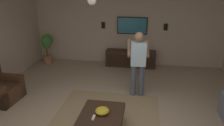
{
  "coord_description": "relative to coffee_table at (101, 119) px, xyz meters",
  "views": [
    {
      "loc": [
        -3.46,
        -0.67,
        2.65
      ],
      "look_at": [
        0.72,
        0.02,
        1.1
      ],
      "focal_mm": 33.93,
      "sensor_mm": 36.0,
      "label": 1
    }
  ],
  "objects": [
    {
      "name": "area_rug",
      "position": [
        0.2,
        0.0,
        -0.29
      ],
      "size": [
        2.76,
        2.24,
        0.01
      ],
      "primitive_type": "cube",
      "color": "#9E8460",
      "rests_on": "ground"
    },
    {
      "name": "person_standing",
      "position": [
        1.61,
        -0.58,
        0.64
      ],
      "size": [
        0.57,
        0.57,
        1.64
      ],
      "rotation": [
        0.0,
        0.0,
        0.1
      ],
      "color": "#4C5166",
      "rests_on": "ground"
    },
    {
      "name": "wall_speaker_right",
      "position": [
        3.93,
        0.75,
        1.06
      ],
      "size": [
        0.06,
        0.12,
        0.22
      ],
      "primitive_type": "cube",
      "color": "black"
    },
    {
      "name": "remote_white",
      "position": [
        -0.13,
        0.11,
        0.12
      ],
      "size": [
        0.15,
        0.05,
        0.02
      ],
      "primitive_type": "cube",
      "rotation": [
        0.0,
        0.0,
        3.13
      ],
      "color": "white",
      "rests_on": "coffee_table"
    },
    {
      "name": "wall_speaker_left",
      "position": [
        3.93,
        -1.37,
        1.06
      ],
      "size": [
        0.06,
        0.12,
        0.22
      ],
      "primitive_type": "cube",
      "color": "black"
    },
    {
      "name": "coffee_table",
      "position": [
        0.0,
        0.0,
        0.0
      ],
      "size": [
        1.0,
        0.8,
        0.4
      ],
      "color": "#332116",
      "rests_on": "ground"
    },
    {
      "name": "bowl",
      "position": [
        0.03,
        -0.01,
        0.16
      ],
      "size": [
        0.26,
        0.26,
        0.12
      ],
      "primitive_type": "ellipsoid",
      "color": "gold",
      "rests_on": "coffee_table"
    },
    {
      "name": "vase_round",
      "position": [
        3.7,
        -0.25,
        0.36
      ],
      "size": [
        0.22,
        0.22,
        0.22
      ],
      "primitive_type": "sphere",
      "color": "gold",
      "rests_on": "media_console"
    },
    {
      "name": "tv",
      "position": [
        3.92,
        -0.25,
        1.08
      ],
      "size": [
        0.05,
        1.03,
        0.58
      ],
      "rotation": [
        0.0,
        0.0,
        3.14
      ],
      "color": "black"
    },
    {
      "name": "potted_plant_tall",
      "position": [
        3.51,
        2.7,
        0.4
      ],
      "size": [
        0.53,
        0.4,
        1.03
      ],
      "color": "#9E6B4C",
      "rests_on": "ground"
    },
    {
      "name": "media_console",
      "position": [
        3.68,
        -0.25,
        -0.02
      ],
      "size": [
        0.45,
        1.7,
        0.55
      ],
      "rotation": [
        0.0,
        0.0,
        3.14
      ],
      "color": "#332116",
      "rests_on": "ground"
    },
    {
      "name": "wall_back_tv",
      "position": [
        4.01,
        -0.08,
        1.1
      ],
      "size": [
        0.1,
        6.75,
        2.8
      ],
      "primitive_type": "cube",
      "color": "#BCA893",
      "rests_on": "ground"
    }
  ]
}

